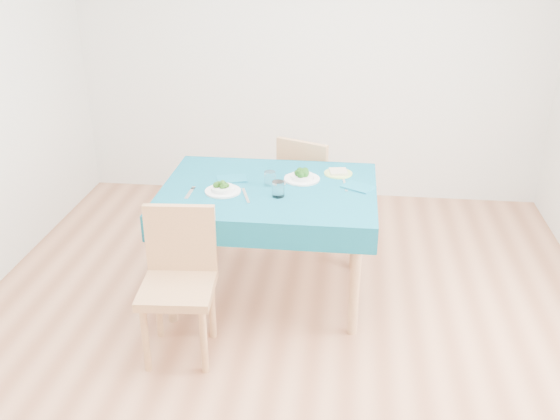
# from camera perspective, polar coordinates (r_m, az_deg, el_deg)

# --- Properties ---
(room_shell) EXTENTS (4.02, 4.52, 2.73)m
(room_shell) POSITION_cam_1_polar(r_m,az_deg,el_deg) (3.17, 0.00, 8.21)
(room_shell) COLOR #965C3E
(room_shell) RESTS_ON ground
(table) EXTENTS (1.32, 1.00, 0.76)m
(table) POSITION_cam_1_polar(r_m,az_deg,el_deg) (4.03, -0.98, -2.91)
(table) COLOR #095169
(table) RESTS_ON ground
(chair_near) EXTENTS (0.43, 0.46, 0.99)m
(chair_near) POSITION_cam_1_polar(r_m,az_deg,el_deg) (3.45, -9.45, -6.16)
(chair_near) COLOR tan
(chair_near) RESTS_ON ground
(chair_far) EXTENTS (0.54, 0.56, 1.00)m
(chair_far) POSITION_cam_1_polar(r_m,az_deg,el_deg) (4.69, 3.04, 2.83)
(chair_far) COLOR tan
(chair_far) RESTS_ON ground
(bowl_near) EXTENTS (0.22, 0.22, 0.07)m
(bowl_near) POSITION_cam_1_polar(r_m,az_deg,el_deg) (3.80, -5.26, 2.11)
(bowl_near) COLOR white
(bowl_near) RESTS_ON table
(bowl_far) EXTENTS (0.23, 0.23, 0.07)m
(bowl_far) POSITION_cam_1_polar(r_m,az_deg,el_deg) (3.97, 2.02, 3.24)
(bowl_far) COLOR white
(bowl_far) RESTS_ON table
(fork_near) EXTENTS (0.03, 0.18, 0.00)m
(fork_near) POSITION_cam_1_polar(r_m,az_deg,el_deg) (3.82, -8.25, 1.54)
(fork_near) COLOR silver
(fork_near) RESTS_ON table
(knife_near) EXTENTS (0.09, 0.22, 0.00)m
(knife_near) POSITION_cam_1_polar(r_m,az_deg,el_deg) (3.75, -3.15, 1.33)
(knife_near) COLOR silver
(knife_near) RESTS_ON table
(fork_far) EXTENTS (0.03, 0.16, 0.00)m
(fork_far) POSITION_cam_1_polar(r_m,az_deg,el_deg) (3.97, 0.49, 2.73)
(fork_far) COLOR silver
(fork_far) RESTS_ON table
(knife_far) EXTENTS (0.04, 0.21, 0.00)m
(knife_far) POSITION_cam_1_polar(r_m,az_deg,el_deg) (3.92, 5.96, 2.28)
(knife_far) COLOR silver
(knife_far) RESTS_ON table
(napkin_near) EXTENTS (0.21, 0.18, 0.01)m
(napkin_near) POSITION_cam_1_polar(r_m,az_deg,el_deg) (4.00, -4.43, 2.86)
(napkin_near) COLOR #0D5B74
(napkin_near) RESTS_ON table
(napkin_far) EXTENTS (0.23, 0.21, 0.01)m
(napkin_far) POSITION_cam_1_polar(r_m,az_deg,el_deg) (3.89, 7.16, 2.10)
(napkin_far) COLOR #0D5B74
(napkin_far) RESTS_ON table
(tumbler_center) EXTENTS (0.07, 0.07, 0.09)m
(tumbler_center) POSITION_cam_1_polar(r_m,az_deg,el_deg) (3.88, -0.93, 2.90)
(tumbler_center) COLOR white
(tumbler_center) RESTS_ON table
(tumbler_side) EXTENTS (0.07, 0.07, 0.10)m
(tumbler_side) POSITION_cam_1_polar(r_m,az_deg,el_deg) (3.72, -0.18, 1.93)
(tumbler_side) COLOR white
(tumbler_side) RESTS_ON table
(side_plate) EXTENTS (0.18, 0.18, 0.01)m
(side_plate) POSITION_cam_1_polar(r_m,az_deg,el_deg) (4.09, 5.35, 3.36)
(side_plate) COLOR #B9D869
(side_plate) RESTS_ON table
(bread_slice) EXTENTS (0.13, 0.13, 0.02)m
(bread_slice) POSITION_cam_1_polar(r_m,az_deg,el_deg) (4.09, 5.35, 3.53)
(bread_slice) COLOR beige
(bread_slice) RESTS_ON side_plate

